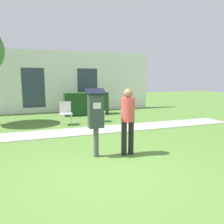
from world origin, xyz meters
TOP-DOWN VIEW (x-y plane):
  - ground_plane at (0.00, 0.00)m, footprint 40.00×40.00m
  - sidewalk at (0.00, 3.29)m, footprint 12.00×1.10m
  - building_facade at (0.00, 8.01)m, footprint 10.00×0.26m
  - parking_meter at (-0.01, 0.83)m, footprint 0.44×0.31m
  - person_standing at (0.74, 0.72)m, footprint 0.32×0.32m
  - outdoor_chair_left at (-0.22, 4.64)m, footprint 0.44×0.44m
  - outdoor_chair_middle at (1.15, 4.79)m, footprint 0.44×0.44m
  - hedge_row at (1.02, 6.56)m, footprint 2.14×0.60m

SIDE VIEW (x-z plane):
  - ground_plane at x=0.00m, z-range 0.00..0.00m
  - sidewalk at x=0.00m, z-range 0.00..0.02m
  - outdoor_chair_left at x=-0.22m, z-range 0.08..0.98m
  - outdoor_chair_middle at x=1.15m, z-range 0.08..0.98m
  - hedge_row at x=1.02m, z-range 0.00..1.10m
  - person_standing at x=0.74m, z-range 0.14..1.72m
  - parking_meter at x=-0.01m, z-range 0.22..1.81m
  - building_facade at x=0.00m, z-range 0.00..3.20m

